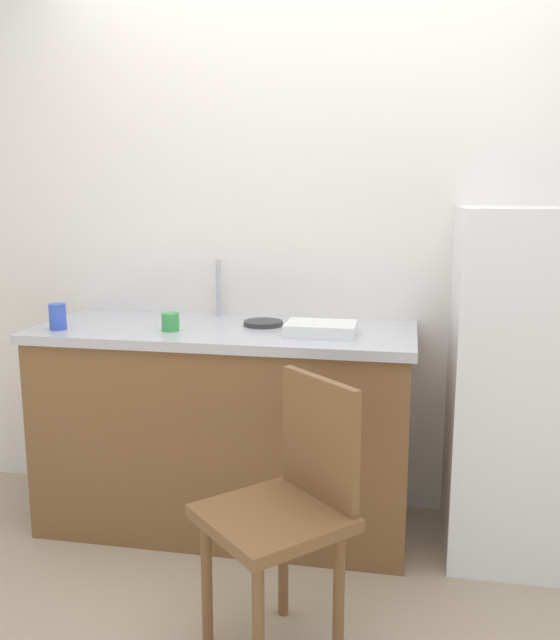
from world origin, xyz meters
The scene contains 11 objects.
ground_plane centered at (0.00, 0.00, 0.00)m, with size 8.00×8.00×0.00m, color tan.
back_wall centered at (0.00, 1.00, 1.34)m, with size 4.80×0.10×2.68m, color white.
cabinet_base centered at (-0.38, 0.65, 0.43)m, with size 1.57×0.60×0.85m, color brown.
countertop centered at (-0.38, 0.65, 0.87)m, with size 1.61×0.64×0.04m, color #B7B7BC.
faucet centered at (-0.47, 0.90, 1.02)m, with size 0.02×0.02×0.26m, color #B7B7BC.
refrigerator centered at (0.88, 0.66, 0.70)m, with size 0.62×0.57×1.40m, color white.
chair centered at (0.04, -0.13, 0.50)m, with size 0.57×0.57×0.89m.
dish_tray centered at (0.05, 0.57, 0.92)m, with size 0.28×0.20×0.05m, color white.
hotplate centered at (-0.22, 0.72, 0.90)m, with size 0.17×0.17×0.02m, color #2D2D2D.
cup_green centered at (-0.58, 0.54, 0.93)m, with size 0.07×0.07×0.08m, color green.
cup_blue centered at (-1.05, 0.47, 0.95)m, with size 0.07×0.07×0.11m, color blue.
Camera 1 is at (0.39, -2.08, 1.46)m, focal length 38.00 mm.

